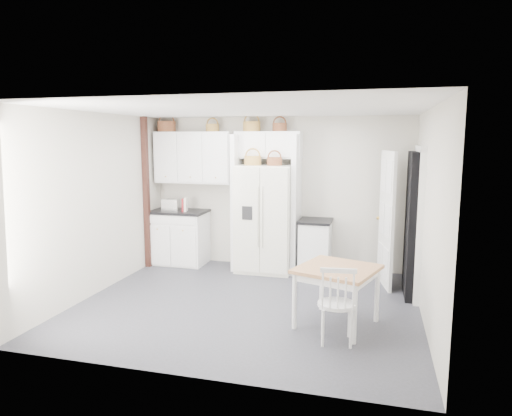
# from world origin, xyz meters

# --- Properties ---
(floor) EXTENTS (4.50, 4.50, 0.00)m
(floor) POSITION_xyz_m (0.00, 0.00, 0.00)
(floor) COLOR #34353A
(floor) RESTS_ON ground
(ceiling) EXTENTS (4.50, 4.50, 0.00)m
(ceiling) POSITION_xyz_m (0.00, 0.00, 2.60)
(ceiling) COLOR white
(ceiling) RESTS_ON wall_back
(wall_back) EXTENTS (4.50, 0.00, 4.50)m
(wall_back) POSITION_xyz_m (0.00, 2.00, 1.30)
(wall_back) COLOR beige
(wall_back) RESTS_ON floor
(wall_left) EXTENTS (0.00, 4.00, 4.00)m
(wall_left) POSITION_xyz_m (-2.25, 0.00, 1.30)
(wall_left) COLOR beige
(wall_left) RESTS_ON floor
(wall_right) EXTENTS (0.00, 4.00, 4.00)m
(wall_right) POSITION_xyz_m (2.25, 0.00, 1.30)
(wall_right) COLOR beige
(wall_right) RESTS_ON floor
(refrigerator) EXTENTS (0.93, 0.75, 1.80)m
(refrigerator) POSITION_xyz_m (-0.15, 1.65, 0.90)
(refrigerator) COLOR white
(refrigerator) RESTS_ON floor
(base_cab_left) EXTENTS (1.00, 0.63, 0.92)m
(base_cab_left) POSITION_xyz_m (-1.78, 1.70, 0.46)
(base_cab_left) COLOR white
(base_cab_left) RESTS_ON floor
(base_cab_right) EXTENTS (0.49, 0.59, 0.86)m
(base_cab_right) POSITION_xyz_m (0.69, 1.70, 0.43)
(base_cab_right) COLOR white
(base_cab_right) RESTS_ON floor
(dining_table) EXTENTS (1.09, 1.09, 0.72)m
(dining_table) POSITION_xyz_m (1.22, -0.41, 0.36)
(dining_table) COLOR #AB7744
(dining_table) RESTS_ON floor
(windsor_chair) EXTENTS (0.46, 0.43, 0.86)m
(windsor_chair) POSITION_xyz_m (1.26, -0.88, 0.43)
(windsor_chair) COLOR white
(windsor_chair) RESTS_ON floor
(counter_left) EXTENTS (1.04, 0.67, 0.04)m
(counter_left) POSITION_xyz_m (-1.78, 1.70, 0.94)
(counter_left) COLOR black
(counter_left) RESTS_ON base_cab_left
(counter_right) EXTENTS (0.53, 0.63, 0.04)m
(counter_right) POSITION_xyz_m (0.69, 1.70, 0.88)
(counter_right) COLOR black
(counter_right) RESTS_ON base_cab_right
(toaster) EXTENTS (0.31, 0.19, 0.21)m
(toaster) POSITION_xyz_m (-1.89, 1.65, 1.07)
(toaster) COLOR silver
(toaster) RESTS_ON counter_left
(cookbook_red) EXTENTS (0.06, 0.16, 0.23)m
(cookbook_red) POSITION_xyz_m (-1.63, 1.62, 1.08)
(cookbook_red) COLOR maroon
(cookbook_red) RESTS_ON counter_left
(cookbook_cream) EXTENTS (0.07, 0.16, 0.24)m
(cookbook_cream) POSITION_xyz_m (-1.59, 1.62, 1.09)
(cookbook_cream) COLOR white
(cookbook_cream) RESTS_ON counter_left
(basket_upper_a) EXTENTS (0.33, 0.33, 0.18)m
(basket_upper_a) POSITION_xyz_m (-2.01, 1.83, 2.44)
(basket_upper_a) COLOR maroon
(basket_upper_a) RESTS_ON upper_cabinet
(basket_upper_c) EXTENTS (0.23, 0.23, 0.13)m
(basket_upper_c) POSITION_xyz_m (-1.15, 1.83, 2.42)
(basket_upper_c) COLOR olive
(basket_upper_c) RESTS_ON upper_cabinet
(basket_bridge_a) EXTENTS (0.30, 0.30, 0.17)m
(basket_bridge_a) POSITION_xyz_m (-0.44, 1.83, 2.43)
(basket_bridge_a) COLOR olive
(basket_bridge_a) RESTS_ON bridge_cabinet
(basket_bridge_b) EXTENTS (0.24, 0.24, 0.14)m
(basket_bridge_b) POSITION_xyz_m (0.04, 1.83, 2.42)
(basket_bridge_b) COLOR maroon
(basket_bridge_b) RESTS_ON bridge_cabinet
(basket_fridge_a) EXTENTS (0.28, 0.28, 0.15)m
(basket_fridge_a) POSITION_xyz_m (-0.35, 1.55, 1.87)
(basket_fridge_a) COLOR olive
(basket_fridge_a) RESTS_ON refrigerator
(basket_fridge_b) EXTENTS (0.25, 0.25, 0.13)m
(basket_fridge_b) POSITION_xyz_m (0.02, 1.55, 1.86)
(basket_fridge_b) COLOR maroon
(basket_fridge_b) RESTS_ON refrigerator
(upper_cabinet) EXTENTS (1.40, 0.34, 0.90)m
(upper_cabinet) POSITION_xyz_m (-1.50, 1.83, 1.90)
(upper_cabinet) COLOR white
(upper_cabinet) RESTS_ON wall_back
(bridge_cabinet) EXTENTS (1.12, 0.34, 0.45)m
(bridge_cabinet) POSITION_xyz_m (-0.15, 1.83, 2.12)
(bridge_cabinet) COLOR white
(bridge_cabinet) RESTS_ON wall_back
(fridge_panel_left) EXTENTS (0.08, 0.60, 2.30)m
(fridge_panel_left) POSITION_xyz_m (-0.66, 1.70, 1.15)
(fridge_panel_left) COLOR white
(fridge_panel_left) RESTS_ON floor
(fridge_panel_right) EXTENTS (0.08, 0.60, 2.30)m
(fridge_panel_right) POSITION_xyz_m (0.36, 1.70, 1.15)
(fridge_panel_right) COLOR white
(fridge_panel_right) RESTS_ON floor
(trim_post) EXTENTS (0.09, 0.09, 2.60)m
(trim_post) POSITION_xyz_m (-2.20, 1.35, 1.30)
(trim_post) COLOR black
(trim_post) RESTS_ON floor
(doorway_void) EXTENTS (0.18, 0.85, 2.05)m
(doorway_void) POSITION_xyz_m (2.16, 1.00, 1.02)
(doorway_void) COLOR black
(doorway_void) RESTS_ON floor
(door_slab) EXTENTS (0.21, 0.79, 2.05)m
(door_slab) POSITION_xyz_m (1.80, 1.33, 1.02)
(door_slab) COLOR white
(door_slab) RESTS_ON floor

